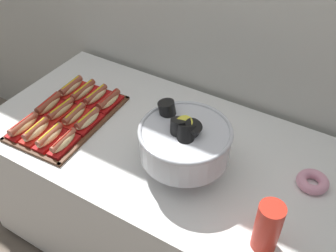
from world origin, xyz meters
TOP-DOWN VIEW (x-y plane):
  - ground_plane at (0.00, 0.00)m, footprint 10.00×10.00m
  - buffet_table at (0.00, 0.00)m, footprint 1.59×0.83m
  - serving_tray at (-0.44, -0.09)m, footprint 0.36×0.54m
  - hot_dog_0 at (-0.54, -0.26)m, footprint 0.07×0.17m
  - hot_dog_1 at (-0.47, -0.26)m, footprint 0.08×0.16m
  - hot_dog_2 at (-0.39, -0.25)m, footprint 0.07×0.17m
  - hot_dog_3 at (-0.32, -0.25)m, footprint 0.07×0.16m
  - hot_dog_4 at (-0.55, -0.10)m, footprint 0.08×0.17m
  - hot_dog_5 at (-0.48, -0.09)m, footprint 0.06×0.17m
  - hot_dog_6 at (-0.40, -0.09)m, footprint 0.08×0.16m
  - hot_dog_7 at (-0.33, -0.09)m, footprint 0.07×0.16m
  - hot_dog_8 at (-0.56, 0.07)m, footprint 0.07×0.18m
  - hot_dog_9 at (-0.48, 0.07)m, footprint 0.06×0.18m
  - hot_dog_10 at (-0.41, 0.08)m, footprint 0.07×0.16m
  - hot_dog_11 at (-0.33, 0.08)m, footprint 0.07×0.16m
  - punch_bowl at (0.17, -0.09)m, footprint 0.36×0.36m
  - cup_stack at (0.57, -0.26)m, footprint 0.09×0.09m
  - donut at (0.64, 0.09)m, footprint 0.12×0.12m

SIDE VIEW (x-z plane):
  - ground_plane at x=0.00m, z-range 0.00..0.00m
  - buffet_table at x=0.00m, z-range 0.02..0.76m
  - serving_tray at x=-0.44m, z-range 0.74..0.76m
  - donut at x=0.64m, z-range 0.74..0.78m
  - hot_dog_6 at x=-0.40m, z-range 0.75..0.81m
  - hot_dog_11 at x=-0.33m, z-range 0.75..0.81m
  - hot_dog_0 at x=-0.54m, z-range 0.75..0.81m
  - hot_dog_2 at x=-0.39m, z-range 0.75..0.81m
  - hot_dog_5 at x=-0.48m, z-range 0.75..0.81m
  - hot_dog_3 at x=-0.32m, z-range 0.75..0.81m
  - hot_dog_7 at x=-0.33m, z-range 0.75..0.81m
  - hot_dog_10 at x=-0.41m, z-range 0.75..0.81m
  - hot_dog_9 at x=-0.48m, z-range 0.75..0.81m
  - hot_dog_8 at x=-0.56m, z-range 0.75..0.81m
  - hot_dog_1 at x=-0.47m, z-range 0.75..0.81m
  - hot_dog_4 at x=-0.55m, z-range 0.75..0.81m
  - cup_stack at x=0.57m, z-range 0.74..0.94m
  - punch_bowl at x=0.17m, z-range 0.76..1.03m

